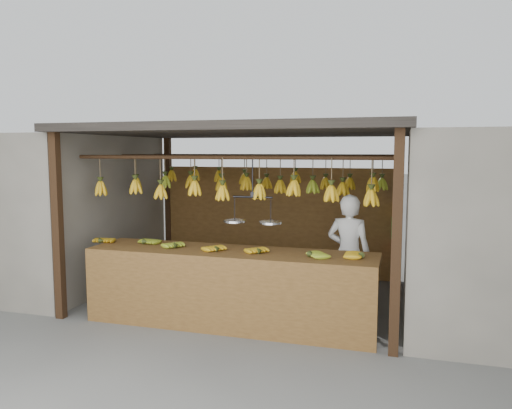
% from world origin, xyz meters
% --- Properties ---
extents(ground, '(80.00, 80.00, 0.00)m').
position_xyz_m(ground, '(0.00, 0.00, 0.00)').
color(ground, '#5B5B57').
extents(stall, '(4.30, 3.30, 2.40)m').
position_xyz_m(stall, '(0.00, 0.33, 1.97)').
color(stall, black).
rests_on(stall, ground).
extents(neighbor_left, '(3.00, 3.00, 2.30)m').
position_xyz_m(neighbor_left, '(-3.60, 0.00, 1.15)').
color(neighbor_left, slate).
rests_on(neighbor_left, ground).
extents(counter, '(3.56, 0.79, 0.96)m').
position_xyz_m(counter, '(0.10, -1.23, 0.71)').
color(counter, brown).
rests_on(counter, ground).
extents(hanging_bananas, '(3.64, 2.25, 0.40)m').
position_xyz_m(hanging_bananas, '(0.00, 0.00, 1.61)').
color(hanging_bananas, gold).
rests_on(hanging_bananas, ground).
extents(balance_scale, '(0.71, 0.26, 0.78)m').
position_xyz_m(balance_scale, '(0.35, -1.00, 1.28)').
color(balance_scale, black).
rests_on(balance_scale, ground).
extents(vendor, '(0.60, 0.43, 1.53)m').
position_xyz_m(vendor, '(1.40, -0.24, 0.77)').
color(vendor, white).
rests_on(vendor, ground).
extents(bag_bundles, '(0.08, 0.26, 1.28)m').
position_xyz_m(bag_bundles, '(1.94, 1.35, 1.00)').
color(bag_bundles, '#1426BF').
rests_on(bag_bundles, ground).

